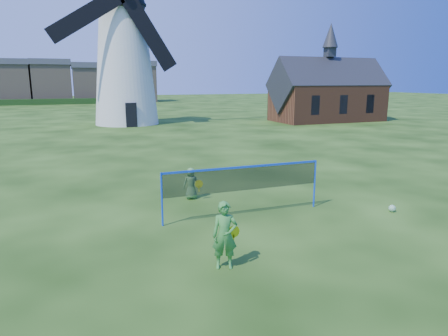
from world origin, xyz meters
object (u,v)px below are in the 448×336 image
windmill (124,57)px  chapel (328,94)px  badminton_net (244,179)px  play_ball (392,208)px  player_girl (225,235)px  player_boy (191,183)px

windmill → chapel: size_ratio=1.57×
badminton_net → play_ball: 4.82m
player_girl → player_boy: size_ratio=1.37×
chapel → windmill: bearing=168.2°
windmill → player_girl: bearing=-93.6°
player_girl → play_ball: 6.55m
play_ball → badminton_net: bearing=163.6°
badminton_net → play_ball: size_ratio=22.95×
chapel → play_ball: size_ratio=51.81×
player_girl → play_ball: (6.29, 1.73, -0.64)m
windmill → play_ball: 30.58m
chapel → badminton_net: chapel is taller
player_boy → play_ball: size_ratio=4.99×
player_girl → play_ball: size_ratio=6.85×
windmill → player_girl: (-1.99, -31.39, -5.43)m
chapel → player_girl: bearing=-128.4°
windmill → player_boy: (-1.21, -26.05, -5.64)m
chapel → play_ball: (-15.32, -25.58, -2.60)m
chapel → player_boy: 30.35m
badminton_net → windmill: bearing=89.6°
windmill → player_boy: 26.68m
chapel → player_girl: 34.88m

